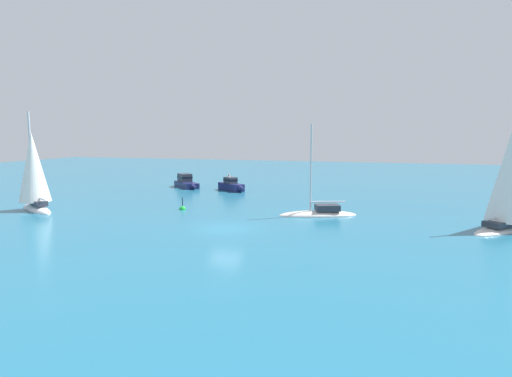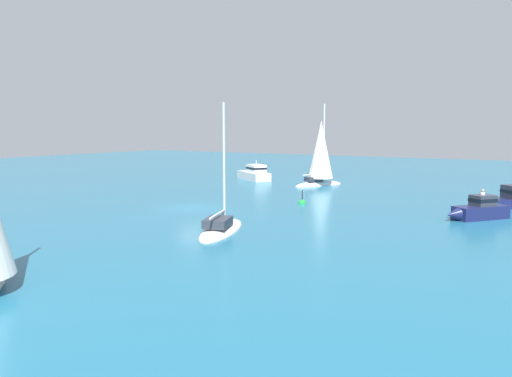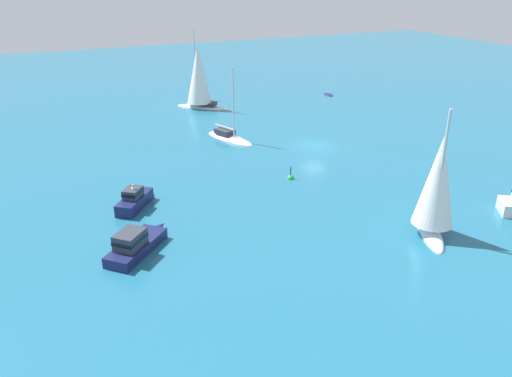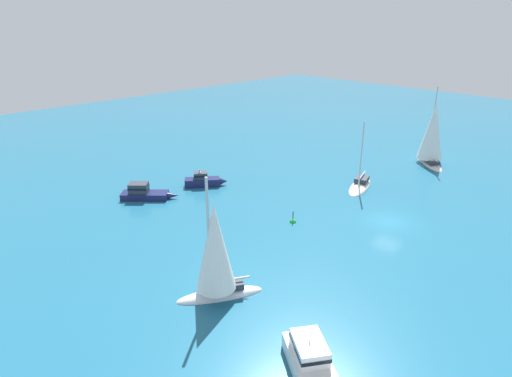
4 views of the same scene
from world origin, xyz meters
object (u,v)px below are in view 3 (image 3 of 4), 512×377
yacht (229,138)px  motor_cruiser (136,199)px  cabin_cruiser (136,243)px  sailboat (199,79)px  skiff (328,95)px  ketch (436,189)px  channel_buoy (290,178)px

yacht → motor_cruiser: bearing=-65.5°
yacht → cabin_cruiser: bearing=-56.3°
sailboat → motor_cruiser: bearing=104.2°
cabin_cruiser → yacht: (14.49, 19.89, -0.53)m
skiff → ketch: (-15.86, -39.18, 3.39)m
skiff → yacht: yacht is taller
cabin_cruiser → sailboat: 37.85m
motor_cruiser → channel_buoy: bearing=-52.6°
cabin_cruiser → skiff: (35.40, 33.22, -0.68)m
sailboat → ketch: size_ratio=1.09×
skiff → sailboat: bearing=-80.5°
yacht → ketch: 26.54m
motor_cruiser → ketch: size_ratio=0.48×
skiff → channel_buoy: bearing=-25.3°
ketch → motor_cruiser: bearing=-97.0°
yacht → channel_buoy: size_ratio=5.76×
skiff → yacht: 24.79m
sailboat → ketch: 40.29m
cabin_cruiser → ketch: bearing=-62.3°
sailboat → motor_cruiser: size_ratio=2.26×
ketch → yacht: bearing=-140.1°
yacht → sailboat: sailboat is taller
motor_cruiser → ketch: (18.03, -13.02, 2.72)m
yacht → channel_buoy: yacht is taller
skiff → ketch: 42.40m
sailboat → channel_buoy: (-0.69, -27.08, -3.79)m
sailboat → motor_cruiser: 30.88m
cabin_cruiser → sailboat: bearing=19.6°
skiff → ketch: ketch is taller
skiff → channel_buoy: (-20.12, -26.13, 0.01)m
channel_buoy → motor_cruiser: bearing=-179.9°
cabin_cruiser → motor_cruiser: motor_cruiser is taller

